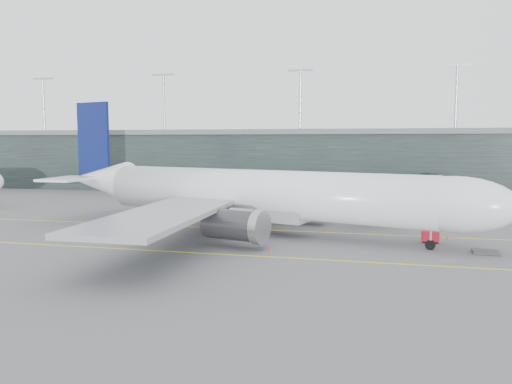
# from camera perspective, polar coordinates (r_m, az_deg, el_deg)

# --- Properties ---
(ground) EXTENTS (320.00, 320.00, 0.00)m
(ground) POSITION_cam_1_polar(r_m,az_deg,el_deg) (76.21, -4.03, -3.58)
(ground) COLOR slate
(ground) RESTS_ON ground
(taxiline_a) EXTENTS (160.00, 0.25, 0.02)m
(taxiline_a) POSITION_cam_1_polar(r_m,az_deg,el_deg) (72.46, -4.98, -4.07)
(taxiline_a) COLOR yellow
(taxiline_a) RESTS_ON ground
(taxiline_b) EXTENTS (160.00, 0.25, 0.02)m
(taxiline_b) POSITION_cam_1_polar(r_m,az_deg,el_deg) (57.78, -9.99, -6.69)
(taxiline_b) COLOR yellow
(taxiline_b) RESTS_ON ground
(taxiline_lead_main) EXTENTS (0.25, 60.00, 0.02)m
(taxiline_lead_main) POSITION_cam_1_polar(r_m,az_deg,el_deg) (94.23, 2.51, -1.75)
(taxiline_lead_main) COLOR yellow
(taxiline_lead_main) RESTS_ON ground
(terminal) EXTENTS (240.00, 36.00, 29.00)m
(terminal) POSITION_cam_1_polar(r_m,az_deg,el_deg) (131.77, 3.49, 3.73)
(terminal) COLOR black
(terminal) RESTS_ON ground
(main_aircraft) EXTENTS (65.84, 60.59, 18.74)m
(main_aircraft) POSITION_cam_1_polar(r_m,az_deg,el_deg) (67.86, -0.09, -0.25)
(main_aircraft) COLOR white
(main_aircraft) RESTS_ON ground
(jet_bridge) EXTENTS (16.67, 43.83, 5.76)m
(jet_bridge) POSITION_cam_1_polar(r_m,az_deg,el_deg) (92.85, 15.55, 0.60)
(jet_bridge) COLOR #2A2A2F
(jet_bridge) RESTS_ON ground
(gse_cart) EXTENTS (2.03, 1.31, 1.38)m
(gse_cart) POSITION_cam_1_polar(r_m,az_deg,el_deg) (65.29, 19.30, -4.81)
(gse_cart) COLOR #A70B1C
(gse_cart) RESTS_ON ground
(baggage_dolly) EXTENTS (2.86, 2.35, 0.27)m
(baggage_dolly) POSITION_cam_1_polar(r_m,az_deg,el_deg) (61.50, 24.75, -6.24)
(baggage_dolly) COLOR #35353A
(baggage_dolly) RESTS_ON ground
(uld_a) EXTENTS (2.33, 2.00, 1.88)m
(uld_a) POSITION_cam_1_polar(r_m,az_deg,el_deg) (87.17, -5.35, -1.74)
(uld_a) COLOR #323236
(uld_a) RESTS_ON ground
(uld_b) EXTENTS (2.04, 1.79, 1.59)m
(uld_b) POSITION_cam_1_polar(r_m,az_deg,el_deg) (88.53, -2.95, -1.71)
(uld_b) COLOR #323236
(uld_b) RESTS_ON ground
(uld_c) EXTENTS (2.19, 1.91, 1.71)m
(uld_c) POSITION_cam_1_polar(r_m,az_deg,el_deg) (86.02, -2.85, -1.89)
(uld_c) COLOR #323236
(uld_c) RESTS_ON ground
(cone_nose) EXTENTS (0.45, 0.45, 0.71)m
(cone_nose) POSITION_cam_1_polar(r_m,az_deg,el_deg) (68.00, 21.05, -4.81)
(cone_nose) COLOR #E4520C
(cone_nose) RESTS_ON ground
(cone_wing_stbd) EXTENTS (0.39, 0.39, 0.63)m
(cone_wing_stbd) POSITION_cam_1_polar(r_m,az_deg,el_deg) (56.56, 1.68, -6.57)
(cone_wing_stbd) COLOR #D93E0C
(cone_wing_stbd) RESTS_ON ground
(cone_wing_port) EXTENTS (0.44, 0.44, 0.70)m
(cone_wing_port) POSITION_cam_1_polar(r_m,az_deg,el_deg) (83.71, 2.86, -2.48)
(cone_wing_port) COLOR #D8410C
(cone_wing_port) RESTS_ON ground
(cone_tail) EXTENTS (0.47, 0.47, 0.75)m
(cone_tail) POSITION_cam_1_polar(r_m,az_deg,el_deg) (69.15, -14.63, -4.42)
(cone_tail) COLOR orange
(cone_tail) RESTS_ON ground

